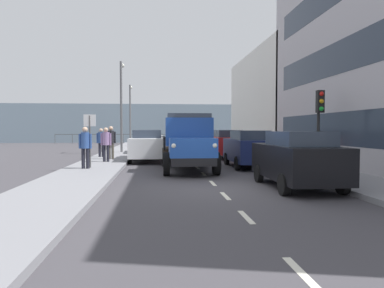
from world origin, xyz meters
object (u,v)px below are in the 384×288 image
car_black_kerbside_near (297,159)px  lamp_post_far (130,109)px  car_navy_kerbside_1 (249,148)px  car_red_kerbside_2 (227,144)px  traffic_light_near (320,112)px  truck_vintage_blue (189,143)px  pedestrian_in_dark_coat (85,144)px  pedestrian_couple_b (111,140)px  street_sign (90,131)px  car_white_oppositeside_0 (147,145)px  pedestrian_strolling (101,140)px  lamp_post_promenade (121,98)px  car_grey_oppositeside_1 (150,141)px  pedestrian_with_bag (106,142)px

car_black_kerbside_near → lamp_post_far: (6.90, -24.66, 2.79)m
car_navy_kerbside_1 → car_red_kerbside_2: same height
car_black_kerbside_near → lamp_post_far: bearing=-74.4°
car_black_kerbside_near → traffic_light_near: bearing=-123.3°
truck_vintage_blue → pedestrian_in_dark_coat: truck_vintage_blue is taller
pedestrian_couple_b → street_sign: 4.38m
car_white_oppositeside_0 → lamp_post_far: lamp_post_far is taller
pedestrian_in_dark_coat → street_sign: (-0.13, -0.30, 0.52)m
pedestrian_strolling → truck_vintage_blue: bearing=126.0°
traffic_light_near → lamp_post_promenade: 15.09m
truck_vintage_blue → car_navy_kerbside_1: bearing=-155.4°
car_grey_oppositeside_1 → lamp_post_promenade: (2.01, -0.38, 3.07)m
car_grey_oppositeside_1 → pedestrian_with_bag: bearing=74.8°
lamp_post_promenade → traffic_light_near: bearing=127.5°
lamp_post_far → street_sign: 19.79m
pedestrian_with_bag → car_navy_kerbside_1: bearing=164.8°
pedestrian_in_dark_coat → street_sign: size_ratio=0.77×
lamp_post_promenade → lamp_post_far: bearing=-89.4°
car_grey_oppositeside_1 → car_navy_kerbside_1: bearing=117.5°
car_black_kerbside_near → pedestrian_couple_b: pedestrian_couple_b is taller
pedestrian_strolling → car_red_kerbside_2: bearing=-178.5°
car_grey_oppositeside_1 → pedestrian_in_dark_coat: 10.71m
truck_vintage_blue → lamp_post_promenade: lamp_post_promenade is taller
car_white_oppositeside_0 → street_sign: 5.02m
car_red_kerbside_2 → pedestrian_with_bag: pedestrian_with_bag is taller
car_red_kerbside_2 → pedestrian_couple_b: (6.76, 1.80, 0.31)m
car_navy_kerbside_1 → car_white_oppositeside_0: bearing=-36.2°
pedestrian_couple_b → pedestrian_strolling: size_ratio=1.07×
car_black_kerbside_near → car_grey_oppositeside_1: size_ratio=0.90×
car_white_oppositeside_0 → car_navy_kerbside_1: bearing=143.8°
truck_vintage_blue → pedestrian_in_dark_coat: (4.29, -0.13, -0.01)m
car_black_kerbside_near → lamp_post_far: 25.76m
pedestrian_strolling → street_sign: size_ratio=0.74×
lamp_post_promenade → car_navy_kerbside_1: bearing=125.3°
traffic_light_near → street_sign: size_ratio=1.42×
car_navy_kerbside_1 → car_black_kerbside_near: bearing=90.0°
traffic_light_near → lamp_post_promenade: lamp_post_promenade is taller
car_red_kerbside_2 → pedestrian_with_bag: bearing=26.5°
car_black_kerbside_near → truck_vintage_blue: bearing=-57.4°
car_white_oppositeside_0 → pedestrian_with_bag: bearing=39.6°
traffic_light_near → car_red_kerbside_2: bearing=-72.7°
car_navy_kerbside_1 → pedestrian_strolling: pedestrian_strolling is taller
car_navy_kerbside_1 → car_grey_oppositeside_1: 10.39m
car_red_kerbside_2 → car_grey_oppositeside_1: bearing=-39.7°
car_navy_kerbside_1 → traffic_light_near: bearing=135.5°
car_navy_kerbside_1 → pedestrian_couple_b: (6.76, -3.44, 0.31)m
car_navy_kerbside_1 → car_white_oppositeside_0: size_ratio=0.90×
pedestrian_couple_b → lamp_post_promenade: 6.75m
car_white_oppositeside_0 → pedestrian_strolling: (2.74, -1.54, 0.23)m
pedestrian_with_bag → traffic_light_near: size_ratio=0.53×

